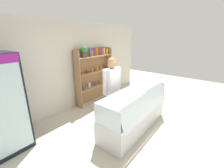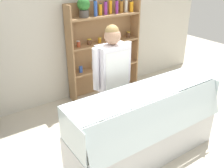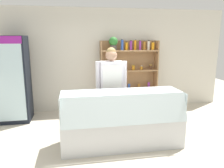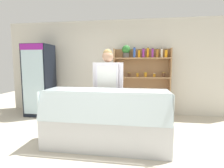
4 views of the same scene
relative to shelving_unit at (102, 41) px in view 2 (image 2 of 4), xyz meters
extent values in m
plane|color=beige|center=(-0.64, -2.08, -1.10)|extent=(12.00, 12.00, 0.00)
cube|color=beige|center=(-0.64, 0.21, 0.25)|extent=(6.80, 0.10, 2.70)
cube|color=#9E754C|center=(0.03, 0.09, -0.17)|extent=(1.54, 0.02, 1.87)
cube|color=#9E754C|center=(-0.73, -0.05, -0.17)|extent=(0.03, 0.28, 1.87)
cube|color=#9E754C|center=(0.78, -0.05, -0.17)|extent=(0.03, 0.28, 1.87)
cube|color=#9E754C|center=(0.03, -0.05, -0.54)|extent=(1.48, 0.28, 0.04)
cube|color=#9E754C|center=(0.03, -0.05, -0.02)|extent=(1.48, 0.28, 0.04)
cube|color=#9E754C|center=(0.03, -0.05, 0.50)|extent=(1.48, 0.28, 0.04)
cylinder|color=#4C4742|center=(-0.40, -0.05, 0.58)|extent=(0.18, 0.18, 0.13)
sphere|color=#2C752D|center=(-0.40, -0.05, 0.74)|extent=(0.23, 0.23, 0.23)
cylinder|color=#3356B2|center=(-0.18, -0.08, 0.65)|extent=(0.07, 0.07, 0.26)
cylinder|color=black|center=(-0.18, -0.05, 0.79)|extent=(0.04, 0.04, 0.02)
cylinder|color=orange|center=(-0.05, -0.04, 0.62)|extent=(0.07, 0.07, 0.20)
cylinder|color=black|center=(-0.05, -0.05, 0.73)|extent=(0.04, 0.04, 0.02)
cylinder|color=purple|center=(0.07, -0.04, 0.64)|extent=(0.07, 0.07, 0.24)
cylinder|color=black|center=(0.07, -0.05, 0.76)|extent=(0.04, 0.04, 0.02)
cylinder|color=orange|center=(0.19, -0.03, 0.65)|extent=(0.06, 0.06, 0.25)
cylinder|color=black|center=(0.19, -0.05, 0.78)|extent=(0.04, 0.04, 0.02)
cylinder|color=purple|center=(0.31, -0.06, 0.64)|extent=(0.06, 0.06, 0.23)
cylinder|color=black|center=(0.31, -0.05, 0.76)|extent=(0.04, 0.04, 0.02)
cylinder|color=#9E6623|center=(0.43, -0.03, 0.63)|extent=(0.08, 0.08, 0.22)
cylinder|color=black|center=(0.43, -0.05, 0.75)|extent=(0.05, 0.05, 0.02)
cylinder|color=silver|center=(0.55, -0.03, 0.64)|extent=(0.06, 0.06, 0.23)
cylinder|color=black|center=(0.55, -0.05, 0.76)|extent=(0.04, 0.04, 0.02)
cylinder|color=orange|center=(0.66, -0.07, 0.62)|extent=(0.08, 0.08, 0.19)
cylinder|color=black|center=(0.66, -0.05, 0.72)|extent=(0.05, 0.05, 0.02)
cylinder|color=#BF4C2D|center=(-0.55, -0.06, 0.05)|extent=(0.07, 0.07, 0.10)
cylinder|color=silver|center=(-0.55, -0.05, 0.10)|extent=(0.07, 0.07, 0.01)
cylinder|color=brown|center=(-0.31, -0.05, 0.05)|extent=(0.08, 0.08, 0.10)
cylinder|color=gold|center=(-0.31, -0.05, 0.10)|extent=(0.08, 0.08, 0.01)
cylinder|color=orange|center=(-0.08, -0.04, 0.04)|extent=(0.07, 0.07, 0.09)
cylinder|color=gold|center=(-0.08, -0.05, 0.09)|extent=(0.07, 0.07, 0.01)
cylinder|color=orange|center=(0.14, -0.07, 0.05)|extent=(0.08, 0.08, 0.11)
cylinder|color=gold|center=(0.14, -0.05, 0.11)|extent=(0.08, 0.08, 0.01)
cylinder|color=orange|center=(0.37, -0.04, 0.04)|extent=(0.07, 0.07, 0.09)
cylinder|color=silver|center=(0.37, -0.05, 0.10)|extent=(0.07, 0.07, 0.01)
cylinder|color=brown|center=(0.62, -0.04, 0.05)|extent=(0.08, 0.08, 0.11)
cylinder|color=gold|center=(0.62, -0.05, 0.11)|extent=(0.08, 0.08, 0.01)
cube|color=#3356B2|center=(-0.53, -0.05, -0.46)|extent=(0.06, 0.04, 0.13)
cube|color=silver|center=(-0.25, -0.05, -0.44)|extent=(0.05, 0.04, 0.16)
cube|color=#3356B2|center=(0.03, -0.05, -0.46)|extent=(0.06, 0.04, 0.14)
cube|color=#9E6623|center=(0.31, -0.05, -0.46)|extent=(0.07, 0.05, 0.13)
cube|color=purple|center=(0.59, -0.05, -0.45)|extent=(0.05, 0.04, 0.16)
cube|color=silver|center=(-0.61, -2.01, -0.83)|extent=(2.16, 0.69, 0.55)
cube|color=white|center=(-0.61, -2.01, -0.53)|extent=(2.10, 0.63, 0.03)
cube|color=silver|center=(-0.61, -2.34, -0.33)|extent=(2.12, 0.16, 0.47)
cube|color=silver|center=(-0.61, -1.96, -0.10)|extent=(2.12, 0.53, 0.01)
cube|color=silver|center=(-1.68, -2.01, -0.33)|extent=(0.01, 0.65, 0.45)
cube|color=silver|center=(0.46, -2.01, -0.33)|extent=(0.01, 0.65, 0.45)
cube|color=beige|center=(-1.50, -1.93, -0.49)|extent=(0.16, 0.11, 0.06)
cube|color=white|center=(-1.50, -2.14, -0.49)|extent=(0.05, 0.03, 0.02)
cube|color=tan|center=(-1.24, -1.93, -0.49)|extent=(0.16, 0.14, 0.06)
cube|color=white|center=(-1.24, -2.14, -0.49)|extent=(0.05, 0.03, 0.02)
cube|color=tan|center=(-0.99, -1.93, -0.49)|extent=(0.17, 0.13, 0.05)
cube|color=white|center=(-0.99, -2.14, -0.49)|extent=(0.05, 0.03, 0.02)
cube|color=tan|center=(-0.73, -1.93, -0.50)|extent=(0.16, 0.11, 0.04)
cube|color=white|center=(-0.73, -2.14, -0.49)|extent=(0.05, 0.03, 0.02)
cube|color=beige|center=(-0.48, -1.93, -0.50)|extent=(0.16, 0.13, 0.04)
cube|color=white|center=(-0.48, -2.14, -0.49)|extent=(0.05, 0.03, 0.02)
cube|color=tan|center=(-0.22, -1.93, -0.49)|extent=(0.16, 0.12, 0.05)
cube|color=white|center=(-0.22, -2.14, -0.49)|extent=(0.05, 0.03, 0.02)
cube|color=tan|center=(0.03, -1.93, -0.49)|extent=(0.16, 0.14, 0.05)
cube|color=white|center=(0.03, -2.14, -0.49)|extent=(0.05, 0.03, 0.02)
cube|color=tan|center=(0.29, -1.93, -0.49)|extent=(0.17, 0.13, 0.05)
cube|color=white|center=(0.29, -2.14, -0.49)|extent=(0.05, 0.03, 0.02)
cylinder|color=tan|center=(-1.51, -2.11, -0.44)|extent=(0.20, 0.19, 0.16)
cylinder|color=tan|center=(-1.29, -2.11, -0.46)|extent=(0.16, 0.14, 0.12)
cylinder|color=white|center=(-0.07, -2.09, -0.42)|extent=(0.07, 0.07, 0.19)
cylinder|color=white|center=(0.03, -2.09, -0.41)|extent=(0.07, 0.07, 0.22)
cylinder|color=#383D51|center=(-0.78, -1.36, -0.70)|extent=(0.13, 0.13, 0.81)
cylinder|color=#383D51|center=(-0.58, -1.36, -0.70)|extent=(0.13, 0.13, 0.81)
cube|color=white|center=(-0.68, -1.36, 0.04)|extent=(0.45, 0.24, 0.67)
cube|color=white|center=(-0.68, -1.48, -0.32)|extent=(0.38, 0.01, 1.25)
cylinder|color=white|center=(-0.96, -1.36, 0.08)|extent=(0.09, 0.09, 0.60)
cylinder|color=white|center=(-0.41, -1.36, 0.08)|extent=(0.09, 0.09, 0.60)
sphere|color=tan|center=(-0.68, -1.36, 0.50)|extent=(0.23, 0.23, 0.23)
sphere|color=#997A47|center=(-0.68, -1.35, 0.56)|extent=(0.19, 0.19, 0.19)
camera|label=1|loc=(-3.58, -3.62, 1.16)|focal=24.00mm
camera|label=2|loc=(-2.56, -4.09, 1.36)|focal=40.00mm
camera|label=3|loc=(-1.44, -5.65, 0.84)|focal=35.00mm
camera|label=4|loc=(-0.05, -4.92, 0.35)|focal=28.00mm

